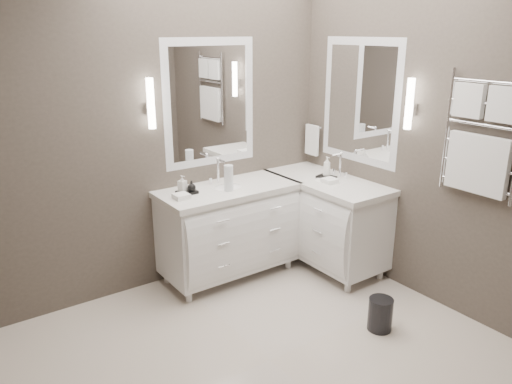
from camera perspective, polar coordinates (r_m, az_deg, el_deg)
floor at (r=3.61m, az=1.61°, el=-18.73°), size 3.20×3.00×0.01m
wall_back at (r=4.27m, az=-10.55°, el=6.84°), size 3.20×0.01×2.70m
wall_right at (r=4.15m, az=19.88°, el=5.76°), size 0.01×3.00×2.70m
vanity_back at (r=4.48m, az=-3.16°, el=-3.88°), size 1.24×0.59×0.97m
vanity_right at (r=4.75m, az=7.94°, el=-2.75°), size 0.59×1.24×0.97m
mirror_back at (r=4.43m, az=-5.26°, el=10.09°), size 0.90×0.02×1.10m
mirror_right at (r=4.60m, az=11.81°, el=10.09°), size 0.02×0.90×1.10m
sconce_back at (r=4.10m, az=-11.92°, el=9.76°), size 0.06×0.06×0.40m
sconce_right at (r=4.17m, az=17.12°, el=9.49°), size 0.06×0.06×0.40m
towel_bar_corner at (r=5.03m, az=6.42°, el=6.00°), size 0.03×0.22×0.30m
towel_ladder at (r=3.89m, az=24.27°, el=5.10°), size 0.06×0.58×0.90m
waste_bin at (r=3.96m, az=14.01°, el=-13.39°), size 0.23×0.23×0.26m
amenity_tray_back at (r=4.22m, az=-7.89°, el=-0.02°), size 0.16×0.12×0.02m
amenity_tray_right at (r=4.65m, az=8.05°, el=1.69°), size 0.15×0.18×0.02m
water_bottle at (r=4.23m, az=-3.15°, el=1.60°), size 0.10×0.10×0.22m
soap_bottle_a at (r=4.20m, az=-8.43°, el=0.99°), size 0.08×0.08×0.13m
soap_bottle_b at (r=4.19m, az=-7.37°, el=0.70°), size 0.09×0.09×0.09m
soap_bottle_c at (r=4.62m, az=8.10°, el=2.91°), size 0.08×0.08×0.18m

